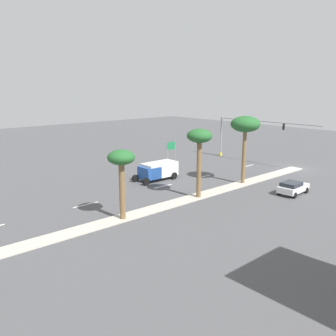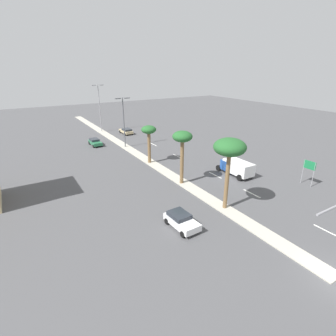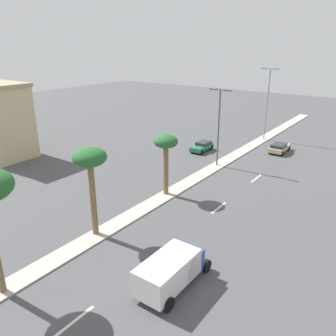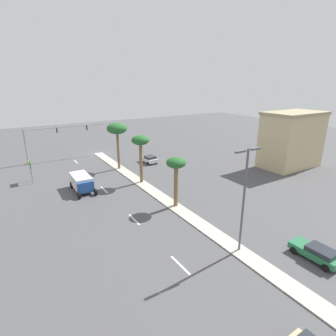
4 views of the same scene
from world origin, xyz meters
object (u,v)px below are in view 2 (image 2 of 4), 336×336
(street_lamp_mid, at_px, (124,119))
(street_lamp_front, at_px, (99,105))
(directional_road_sign, at_px, (309,168))
(palm_tree_far, at_px, (182,140))
(sedan_green_outboard, at_px, (95,142))
(box_truck, at_px, (236,167))
(palm_tree_leading, at_px, (149,132))
(sedan_tan_far, at_px, (126,131))
(palm_tree_mid, at_px, (230,149))
(sedan_white_left, at_px, (181,220))

(street_lamp_mid, distance_m, street_lamp_front, 15.64)
(street_lamp_mid, bearing_deg, directional_road_sign, -64.37)
(palm_tree_far, xyz_separation_m, sedan_green_outboard, (-4.59, 25.02, -5.54))
(directional_road_sign, height_order, sedan_green_outboard, directional_road_sign)
(street_lamp_mid, distance_m, box_truck, 24.04)
(palm_tree_far, height_order, street_lamp_mid, street_lamp_mid)
(palm_tree_leading, relative_size, street_lamp_mid, 0.65)
(palm_tree_far, bearing_deg, sedan_tan_far, 81.31)
(box_truck, bearing_deg, street_lamp_front, 102.44)
(directional_road_sign, height_order, palm_tree_mid, palm_tree_mid)
(street_lamp_mid, bearing_deg, palm_tree_far, -90.48)
(box_truck, bearing_deg, sedan_tan_far, 97.00)
(street_lamp_front, bearing_deg, street_lamp_mid, -90.82)
(directional_road_sign, bearing_deg, palm_tree_leading, 127.30)
(directional_road_sign, xyz_separation_m, palm_tree_far, (-14.41, 9.13, 3.74))
(box_truck, bearing_deg, sedan_green_outboard, 116.63)
(palm_tree_mid, xyz_separation_m, sedan_tan_far, (4.32, 39.15, -6.36))
(sedan_green_outboard, height_order, box_truck, box_truck)
(palm_tree_mid, height_order, box_truck, palm_tree_mid)
(street_lamp_front, height_order, sedan_tan_far, street_lamp_front)
(palm_tree_mid, height_order, street_lamp_front, street_lamp_front)
(palm_tree_mid, bearing_deg, street_lamp_front, 90.01)
(sedan_tan_far, relative_size, sedan_white_left, 1.11)
(directional_road_sign, relative_size, street_lamp_mid, 0.36)
(palm_tree_far, relative_size, box_truck, 1.27)
(sedan_white_left, height_order, box_truck, box_truck)
(palm_tree_mid, relative_size, sedan_white_left, 2.02)
(palm_tree_leading, distance_m, street_lamp_mid, 10.85)
(street_lamp_front, height_order, sedan_white_left, street_lamp_front)
(palm_tree_leading, distance_m, sedan_green_outboard, 16.62)
(street_lamp_front, height_order, box_truck, street_lamp_front)
(street_lamp_mid, relative_size, sedan_green_outboard, 2.32)
(street_lamp_mid, relative_size, street_lamp_front, 0.86)
(street_lamp_front, relative_size, sedan_white_left, 2.76)
(sedan_tan_far, xyz_separation_m, sedan_white_left, (-10.67, -39.72, 0.04))
(sedan_white_left, bearing_deg, directional_road_sign, -0.84)
(street_lamp_mid, bearing_deg, sedan_green_outboard, 136.85)
(palm_tree_mid, xyz_separation_m, palm_tree_leading, (-0.34, 17.97, -1.84))
(palm_tree_far, relative_size, street_lamp_mid, 0.76)
(sedan_white_left, bearing_deg, palm_tree_mid, 5.13)
(palm_tree_leading, xyz_separation_m, street_lamp_front, (0.34, 26.46, 1.30))
(directional_road_sign, relative_size, palm_tree_leading, 0.55)
(sedan_tan_far, relative_size, box_truck, 0.78)
(palm_tree_mid, relative_size, palm_tree_leading, 1.30)
(palm_tree_far, distance_m, sedan_green_outboard, 26.03)
(sedan_tan_far, bearing_deg, palm_tree_mid, -96.30)
(palm_tree_leading, relative_size, box_truck, 1.09)
(street_lamp_mid, xyz_separation_m, sedan_white_left, (-6.11, -29.38, -4.99))
(directional_road_sign, distance_m, street_lamp_mid, 33.08)
(palm_tree_mid, distance_m, sedan_green_outboard, 34.24)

